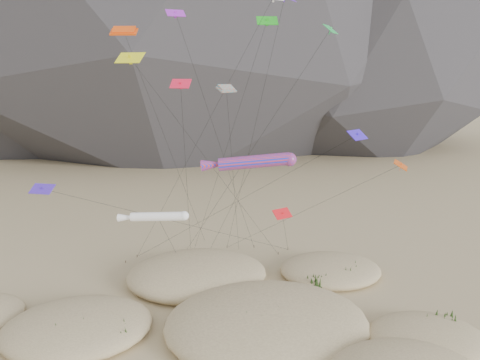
# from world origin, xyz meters

# --- Properties ---
(dunes) EXTENTS (50.23, 38.09, 3.72)m
(dunes) POSITION_xyz_m (-1.41, 4.58, 0.72)
(dunes) COLOR #CCB789
(dunes) RESTS_ON ground
(dune_grass) EXTENTS (44.65, 28.60, 1.43)m
(dune_grass) POSITION_xyz_m (0.21, 4.30, 0.86)
(dune_grass) COLOR black
(dune_grass) RESTS_ON ground
(kite_stakes) EXTENTS (20.15, 3.44, 0.30)m
(kite_stakes) POSITION_xyz_m (1.51, 23.73, 0.15)
(kite_stakes) COLOR #3F2D1E
(kite_stakes) RESTS_ON ground
(rainbow_tube_kite) EXTENTS (9.00, 14.45, 14.69)m
(rainbow_tube_kite) POSITION_xyz_m (4.10, 12.52, 13.67)
(rainbow_tube_kite) COLOR #FF391A
(rainbow_tube_kite) RESTS_ON ground
(white_tube_kite) EXTENTS (6.38, 13.54, 10.12)m
(white_tube_kite) POSITION_xyz_m (-5.11, 10.19, 9.46)
(white_tube_kite) COLOR white
(white_tube_kite) RESTS_ON ground
(orange_parafoil) EXTENTS (9.88, 12.21, 26.35)m
(orange_parafoil) POSITION_xyz_m (-7.20, 17.46, 25.53)
(orange_parafoil) COLOR #E0440B
(orange_parafoil) RESTS_ON ground
(multi_parafoil) EXTENTS (4.35, 12.94, 20.96)m
(multi_parafoil) POSITION_xyz_m (1.91, 13.04, 20.22)
(multi_parafoil) COLOR #FF531A
(multi_parafoil) RESTS_ON ground
(delta_kites) EXTENTS (34.37, 19.17, 29.65)m
(delta_kites) POSITION_xyz_m (4.13, 13.35, 20.75)
(delta_kites) COLOR #DA4A0B
(delta_kites) RESTS_ON ground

